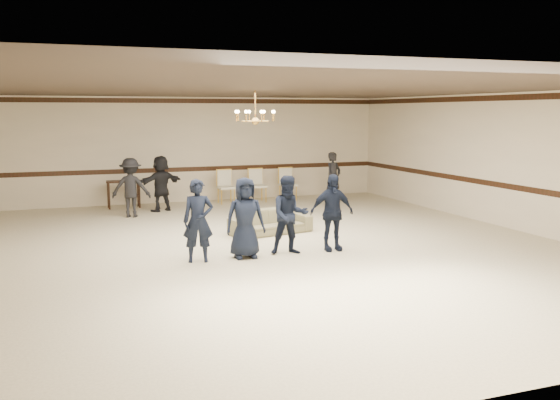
{
  "coord_description": "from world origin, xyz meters",
  "views": [
    {
      "loc": [
        -4.07,
        -11.51,
        2.74
      ],
      "look_at": [
        0.01,
        -0.5,
        1.05
      ],
      "focal_mm": 39.12,
      "sensor_mm": 36.0,
      "label": 1
    }
  ],
  "objects_px": {
    "boy_a": "(198,221)",
    "adult_left": "(131,188)",
    "chandelier": "(255,106)",
    "boy_b": "(245,218)",
    "settee": "(271,222)",
    "banquet_chair_left": "(226,187)",
    "boy_c": "(290,215)",
    "banquet_chair_mid": "(258,186)",
    "console_table": "(124,194)",
    "boy_d": "(332,212)",
    "adult_mid": "(161,183)",
    "banquet_chair_right": "(288,184)",
    "adult_right": "(333,178)"
  },
  "relations": [
    {
      "from": "boy_a",
      "to": "adult_left",
      "type": "relative_size",
      "value": 0.99
    },
    {
      "from": "chandelier",
      "to": "adult_left",
      "type": "distance_m",
      "value": 4.82
    },
    {
      "from": "boy_b",
      "to": "settee",
      "type": "distance_m",
      "value": 2.43
    },
    {
      "from": "banquet_chair_left",
      "to": "boy_c",
      "type": "bearing_deg",
      "value": -98.11
    },
    {
      "from": "settee",
      "to": "adult_left",
      "type": "distance_m",
      "value": 4.34
    },
    {
      "from": "banquet_chair_mid",
      "to": "console_table",
      "type": "distance_m",
      "value": 4.01
    },
    {
      "from": "boy_b",
      "to": "banquet_chair_mid",
      "type": "distance_m",
      "value": 7.29
    },
    {
      "from": "boy_d",
      "to": "console_table",
      "type": "xyz_separation_m",
      "value": [
        -3.3,
        7.04,
        -0.37
      ]
    },
    {
      "from": "adult_left",
      "to": "adult_mid",
      "type": "bearing_deg",
      "value": -124.94
    },
    {
      "from": "chandelier",
      "to": "boy_c",
      "type": "bearing_deg",
      "value": -85.1
    },
    {
      "from": "boy_a",
      "to": "boy_c",
      "type": "distance_m",
      "value": 1.8
    },
    {
      "from": "boy_b",
      "to": "banquet_chair_left",
      "type": "bearing_deg",
      "value": 80.45
    },
    {
      "from": "boy_a",
      "to": "boy_b",
      "type": "relative_size",
      "value": 1.0
    },
    {
      "from": "banquet_chair_right",
      "to": "console_table",
      "type": "xyz_separation_m",
      "value": [
        -5.0,
        0.2,
        -0.1
      ]
    },
    {
      "from": "chandelier",
      "to": "boy_b",
      "type": "relative_size",
      "value": 0.61
    },
    {
      "from": "banquet_chair_mid",
      "to": "banquet_chair_left",
      "type": "bearing_deg",
      "value": 179.24
    },
    {
      "from": "boy_b",
      "to": "boy_c",
      "type": "height_order",
      "value": "same"
    },
    {
      "from": "settee",
      "to": "adult_left",
      "type": "xyz_separation_m",
      "value": [
        -2.7,
        3.36,
        0.51
      ]
    },
    {
      "from": "adult_right",
      "to": "console_table",
      "type": "distance_m",
      "value": 6.18
    },
    {
      "from": "boy_d",
      "to": "chandelier",
      "type": "bearing_deg",
      "value": 125.27
    },
    {
      "from": "banquet_chair_right",
      "to": "adult_left",
      "type": "bearing_deg",
      "value": -165.3
    },
    {
      "from": "chandelier",
      "to": "boy_a",
      "type": "xyz_separation_m",
      "value": [
        -1.66,
        -1.67,
        -2.11
      ]
    },
    {
      "from": "boy_b",
      "to": "banquet_chair_right",
      "type": "relative_size",
      "value": 1.53
    },
    {
      "from": "chandelier",
      "to": "banquet_chair_mid",
      "type": "height_order",
      "value": "chandelier"
    },
    {
      "from": "console_table",
      "to": "adult_left",
      "type": "bearing_deg",
      "value": -83.7
    },
    {
      "from": "settee",
      "to": "banquet_chair_left",
      "type": "bearing_deg",
      "value": 74.22
    },
    {
      "from": "boy_c",
      "to": "console_table",
      "type": "distance_m",
      "value": 7.45
    },
    {
      "from": "console_table",
      "to": "chandelier",
      "type": "bearing_deg",
      "value": -61.72
    },
    {
      "from": "adult_left",
      "to": "banquet_chair_left",
      "type": "xyz_separation_m",
      "value": [
        2.98,
        1.45,
        -0.28
      ]
    },
    {
      "from": "adult_left",
      "to": "banquet_chair_right",
      "type": "height_order",
      "value": "adult_left"
    },
    {
      "from": "chandelier",
      "to": "boy_d",
      "type": "relative_size",
      "value": 0.61
    },
    {
      "from": "boy_a",
      "to": "adult_mid",
      "type": "height_order",
      "value": "adult_mid"
    },
    {
      "from": "boy_c",
      "to": "adult_left",
      "type": "bearing_deg",
      "value": 123.52
    },
    {
      "from": "adult_mid",
      "to": "adult_right",
      "type": "bearing_deg",
      "value": 152.07
    },
    {
      "from": "adult_right",
      "to": "boy_a",
      "type": "bearing_deg",
      "value": -157.65
    },
    {
      "from": "settee",
      "to": "adult_left",
      "type": "relative_size",
      "value": 1.2
    },
    {
      "from": "chandelier",
      "to": "boy_a",
      "type": "distance_m",
      "value": 3.16
    },
    {
      "from": "adult_left",
      "to": "boy_d",
      "type": "bearing_deg",
      "value": 138.47
    },
    {
      "from": "chandelier",
      "to": "banquet_chair_left",
      "type": "relative_size",
      "value": 0.94
    },
    {
      "from": "boy_d",
      "to": "settee",
      "type": "xyz_separation_m",
      "value": [
        -0.57,
        2.03,
        -0.49
      ]
    },
    {
      "from": "boy_b",
      "to": "boy_a",
      "type": "bearing_deg",
      "value": -177.15
    },
    {
      "from": "adult_right",
      "to": "banquet_chair_right",
      "type": "height_order",
      "value": "adult_right"
    },
    {
      "from": "banquet_chair_right",
      "to": "console_table",
      "type": "relative_size",
      "value": 1.06
    },
    {
      "from": "adult_mid",
      "to": "banquet_chair_left",
      "type": "distance_m",
      "value": 2.23
    },
    {
      "from": "boy_d",
      "to": "banquet_chair_right",
      "type": "relative_size",
      "value": 1.53
    },
    {
      "from": "adult_mid",
      "to": "banquet_chair_left",
      "type": "xyz_separation_m",
      "value": [
        2.08,
        0.75,
        -0.28
      ]
    },
    {
      "from": "banquet_chair_mid",
      "to": "banquet_chair_right",
      "type": "relative_size",
      "value": 1.0
    },
    {
      "from": "boy_b",
      "to": "boy_c",
      "type": "bearing_deg",
      "value": 2.85
    },
    {
      "from": "boy_a",
      "to": "boy_c",
      "type": "relative_size",
      "value": 1.0
    },
    {
      "from": "adult_left",
      "to": "boy_b",
      "type": "bearing_deg",
      "value": 122.49
    }
  ]
}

